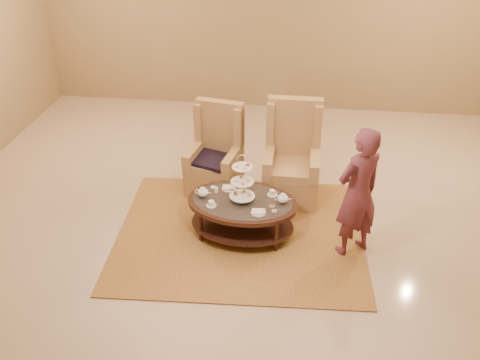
# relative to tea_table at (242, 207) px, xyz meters

# --- Properties ---
(ground) EXTENTS (8.00, 8.00, 0.00)m
(ground) POSITION_rel_tea_table_xyz_m (0.07, -0.05, -0.39)
(ground) COLOR #C4AA92
(ground) RESTS_ON ground
(ceiling) EXTENTS (8.00, 8.00, 0.02)m
(ceiling) POSITION_rel_tea_table_xyz_m (0.07, -0.05, -0.39)
(ceiling) COLOR white
(ceiling) RESTS_ON ground
(wall_back) EXTENTS (8.00, 0.04, 3.50)m
(wall_back) POSITION_rel_tea_table_xyz_m (0.07, 3.95, 1.36)
(wall_back) COLOR #997F53
(wall_back) RESTS_ON ground
(rug) EXTENTS (3.00, 2.55, 0.02)m
(rug) POSITION_rel_tea_table_xyz_m (-0.03, 0.00, -0.38)
(rug) COLOR #AF833E
(rug) RESTS_ON ground
(tea_table) EXTENTS (1.36, 1.00, 1.07)m
(tea_table) POSITION_rel_tea_table_xyz_m (0.00, 0.00, 0.00)
(tea_table) COLOR black
(tea_table) RESTS_ON ground
(armchair_left) EXTENTS (0.75, 0.77, 1.18)m
(armchair_left) POSITION_rel_tea_table_xyz_m (-0.47, 1.03, 0.01)
(armchair_left) COLOR tan
(armchair_left) RESTS_ON ground
(armchair_right) EXTENTS (0.70, 0.73, 1.29)m
(armchair_right) POSITION_rel_tea_table_xyz_m (0.53, 0.97, 0.04)
(armchair_right) COLOR tan
(armchair_right) RESTS_ON ground
(person) EXTENTS (0.67, 0.63, 1.54)m
(person) POSITION_rel_tea_table_xyz_m (1.27, -0.15, 0.38)
(person) COLOR #5E2836
(person) RESTS_ON ground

